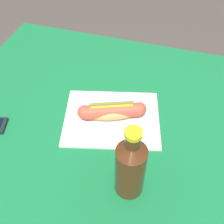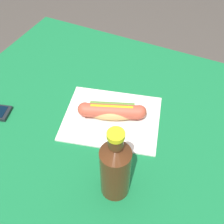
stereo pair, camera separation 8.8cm
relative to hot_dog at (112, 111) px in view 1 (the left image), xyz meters
The scene contains 5 objects.
ground_plane 0.80m from the hot_dog, ahead, with size 6.00×6.00×0.00m, color #47423D.
dining_table 0.18m from the hot_dog, ahead, with size 1.26×0.89×0.76m.
paper_wrapper 0.03m from the hot_dog, 68.62° to the right, with size 0.30×0.24×0.01m, color silver.
hot_dog is the anchor object (origin of this frame).
soda_bottle 0.25m from the hot_dog, 62.85° to the right, with size 0.07×0.07×0.23m.
Camera 1 is at (0.10, -0.56, 1.44)m, focal length 44.92 mm.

